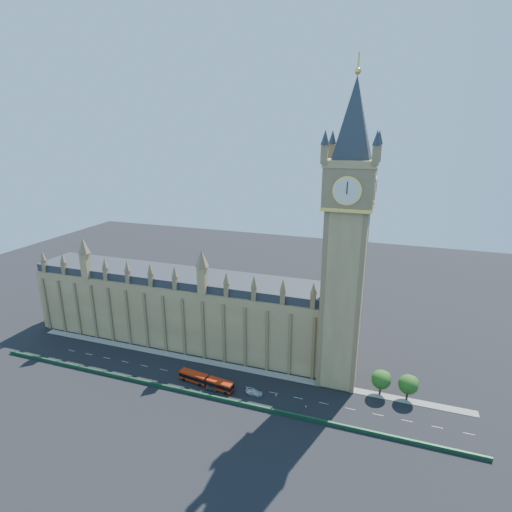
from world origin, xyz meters
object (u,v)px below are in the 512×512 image
(red_bus, at_px, (206,381))
(car_white, at_px, (253,392))
(car_silver, at_px, (255,393))
(car_grey, at_px, (212,388))

(red_bus, distance_m, car_white, 16.16)
(car_silver, height_order, car_white, car_silver)
(car_white, bearing_deg, car_grey, 103.19)
(car_grey, distance_m, car_white, 13.52)
(red_bus, bearing_deg, car_silver, 9.71)
(car_silver, xyz_separation_m, car_white, (-0.75, -0.02, -0.03))
(car_silver, distance_m, car_white, 0.75)
(car_grey, distance_m, car_silver, 14.26)
(car_white, bearing_deg, car_silver, -84.71)
(car_grey, xyz_separation_m, car_silver, (14.07, 2.31, -0.03))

